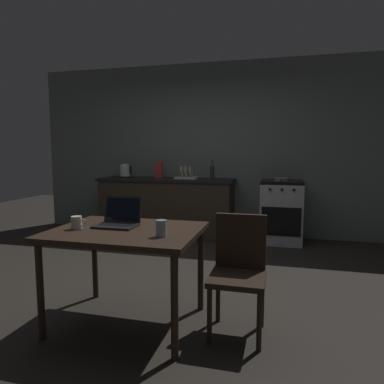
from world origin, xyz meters
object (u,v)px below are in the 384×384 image
at_px(frying_pan, 281,179).
at_px(dish_rack, 187,176).
at_px(coffee_mug, 77,223).
at_px(bottle, 212,171).
at_px(chair, 239,266).
at_px(electric_kettle, 125,171).
at_px(cereal_box, 159,170).
at_px(laptop, 118,220).
at_px(dining_table, 127,239).
at_px(drinking_glass, 161,228).
at_px(stove_oven, 281,212).

xyz_separation_m(frying_pan, dish_rack, (-1.44, 0.03, 0.02)).
bearing_deg(coffee_mug, bottle, 80.32).
distance_m(chair, frying_pan, 2.76).
relative_size(electric_kettle, frying_pan, 0.56).
xyz_separation_m(frying_pan, coffee_mug, (-1.51, -2.90, -0.14)).
distance_m(bottle, cereal_box, 0.89).
relative_size(laptop, dish_rack, 0.94).
bearing_deg(laptop, dining_table, -52.16).
bearing_deg(cereal_box, chair, -59.61).
bearing_deg(laptop, drinking_glass, -41.73).
bearing_deg(drinking_glass, chair, 26.54).
bearing_deg(stove_oven, drinking_glass, -105.37).
height_order(stove_oven, bottle, bottle).
bearing_deg(stove_oven, cereal_box, 179.33).
distance_m(stove_oven, electric_kettle, 2.56).
bearing_deg(chair, frying_pan, 63.60).
distance_m(laptop, drinking_glass, 0.51).
distance_m(frying_pan, cereal_box, 1.91).
height_order(chair, bottle, bottle).
xyz_separation_m(electric_kettle, dish_rack, (1.05, -0.00, -0.06)).
xyz_separation_m(electric_kettle, coffee_mug, (0.98, -2.93, -0.22)).
xyz_separation_m(dining_table, frying_pan, (1.14, 2.81, 0.27)).
distance_m(chair, electric_kettle, 3.55).
bearing_deg(dining_table, chair, 6.94).
height_order(laptop, drinking_glass, laptop).
height_order(dining_table, drinking_glass, drinking_glass).
distance_m(cereal_box, dish_rack, 0.48).
height_order(bottle, coffee_mug, bottle).
xyz_separation_m(dining_table, chair, (0.85, 0.10, -0.18)).
bearing_deg(dish_rack, frying_pan, -1.18).
height_order(laptop, bottle, bottle).
distance_m(dining_table, bottle, 2.82).
xyz_separation_m(chair, dish_rack, (-1.14, 2.74, 0.47)).
distance_m(dining_table, laptop, 0.19).
relative_size(drinking_glass, dish_rack, 0.34).
xyz_separation_m(laptop, electric_kettle, (-1.23, 2.75, 0.23)).
distance_m(laptop, frying_pan, 3.00).
bearing_deg(laptop, electric_kettle, 100.98).
height_order(laptop, coffee_mug, laptop).
bearing_deg(bottle, laptop, -95.00).
distance_m(stove_oven, laptop, 3.04).
distance_m(frying_pan, dish_rack, 1.44).
relative_size(cereal_box, dish_rack, 0.76).
bearing_deg(chair, dish_rack, 92.48).
bearing_deg(bottle, dining_table, -92.55).
height_order(dining_table, coffee_mug, coffee_mug).
distance_m(dining_table, electric_kettle, 3.16).
xyz_separation_m(dining_table, coffee_mug, (-0.37, -0.09, 0.13)).
bearing_deg(laptop, chair, -12.39).
xyz_separation_m(chair, drinking_glass, (-0.51, -0.26, 0.31)).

